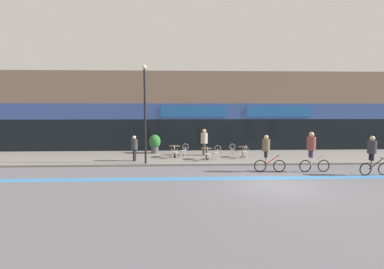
{
  "coord_description": "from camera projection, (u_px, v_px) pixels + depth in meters",
  "views": [
    {
      "loc": [
        -4.34,
        -12.78,
        3.45
      ],
      "look_at": [
        -3.54,
        6.56,
        1.67
      ],
      "focal_mm": 28.0,
      "sensor_mm": 36.0,
      "label": 1
    }
  ],
  "objects": [
    {
      "name": "bistro_table_1",
      "position": [
        207.0,
        151.0,
        19.05
      ],
      "size": [
        0.73,
        0.73,
        0.72
      ],
      "color": "black",
      "rests_on": "sidewalk_slab"
    },
    {
      "name": "planter_pot",
      "position": [
        155.0,
        143.0,
        21.64
      ],
      "size": [
        0.84,
        0.84,
        1.35
      ],
      "color": "#4C4C51",
      "rests_on": "sidewalk_slab"
    },
    {
      "name": "cyclist_2",
      "position": [
        373.0,
        153.0,
        15.02
      ],
      "size": [
        1.64,
        0.5,
        2.01
      ],
      "rotation": [
        0.0,
        0.0,
        0.06
      ],
      "color": "black",
      "rests_on": "ground"
    },
    {
      "name": "ground_plane",
      "position": [
        278.0,
        185.0,
        13.21
      ],
      "size": [
        120.0,
        120.0,
        0.0
      ],
      "primitive_type": "plane",
      "color": "#5B5B60"
    },
    {
      "name": "cyclist_1",
      "position": [
        312.0,
        148.0,
        15.81
      ],
      "size": [
        1.67,
        0.5,
        2.15
      ],
      "rotation": [
        0.0,
        0.0,
        0.03
      ],
      "color": "black",
      "rests_on": "ground"
    },
    {
      "name": "bike_lane_stripe",
      "position": [
        269.0,
        178.0,
        14.58
      ],
      "size": [
        36.0,
        0.7,
        0.01
      ],
      "primitive_type": "cube",
      "color": "#3D7AB7",
      "rests_on": "ground"
    },
    {
      "name": "pedestrian_far_end",
      "position": [
        134.0,
        146.0,
        18.45
      ],
      "size": [
        0.48,
        0.48,
        1.58
      ],
      "rotation": [
        0.0,
        0.0,
        2.94
      ],
      "color": "black",
      "rests_on": "sidewalk_slab"
    },
    {
      "name": "cafe_chair_0_side",
      "position": [
        184.0,
        149.0,
        19.91
      ],
      "size": [
        0.6,
        0.44,
        0.9
      ],
      "rotation": [
        0.0,
        0.0,
        3.26
      ],
      "color": "#B7B2AD",
      "rests_on": "sidewalk_slab"
    },
    {
      "name": "storefront_facade",
      "position": [
        232.0,
        112.0,
        24.83
      ],
      "size": [
        40.0,
        4.06,
        6.16
      ],
      "color": "#7F6656",
      "rests_on": "ground"
    },
    {
      "name": "bistro_table_0",
      "position": [
        175.0,
        149.0,
        19.87
      ],
      "size": [
        0.76,
        0.76,
        0.77
      ],
      "color": "black",
      "rests_on": "sidewalk_slab"
    },
    {
      "name": "cafe_chair_2_near",
      "position": [
        245.0,
        151.0,
        19.27
      ],
      "size": [
        0.43,
        0.59,
        0.9
      ],
      "rotation": [
        0.0,
        0.0,
        1.64
      ],
      "color": "#B7B2AD",
      "rests_on": "sidewalk_slab"
    },
    {
      "name": "sidewalk_slab",
      "position": [
        243.0,
        157.0,
        20.41
      ],
      "size": [
        40.0,
        5.5,
        0.12
      ],
      "primitive_type": "cube",
      "color": "slate",
      "rests_on": "ground"
    },
    {
      "name": "lamp_post",
      "position": [
        145.0,
        108.0,
        17.43
      ],
      "size": [
        0.26,
        0.26,
        5.76
      ],
      "color": "black",
      "rests_on": "sidewalk_slab"
    },
    {
      "name": "cyclist_0",
      "position": [
        267.0,
        151.0,
        15.83
      ],
      "size": [
        1.67,
        0.49,
        1.99
      ],
      "rotation": [
        0.0,
        0.0,
        -0.05
      ],
      "color": "black",
      "rests_on": "ground"
    },
    {
      "name": "cafe_chair_2_side",
      "position": [
        234.0,
        150.0,
        19.86
      ],
      "size": [
        0.6,
        0.45,
        0.9
      ],
      "rotation": [
        0.0,
        0.0,
        0.14
      ],
      "color": "#B7B2AD",
      "rests_on": "sidewalk_slab"
    },
    {
      "name": "cafe_chair_1_near",
      "position": [
        207.0,
        153.0,
        18.43
      ],
      "size": [
        0.42,
        0.58,
        0.9
      ],
      "rotation": [
        0.0,
        0.0,
        1.53
      ],
      "color": "#B7B2AD",
      "rests_on": "sidewalk_slab"
    },
    {
      "name": "cafe_chair_1_side",
      "position": [
        216.0,
        151.0,
        19.08
      ],
      "size": [
        0.58,
        0.41,
        0.9
      ],
      "rotation": [
        0.0,
        0.0,
        3.16
      ],
      "color": "#B7B2AD",
      "rests_on": "sidewalk_slab"
    },
    {
      "name": "pedestrian_near_end",
      "position": [
        204.0,
        140.0,
        20.65
      ],
      "size": [
        0.55,
        0.55,
        1.82
      ],
      "rotation": [
        0.0,
        0.0,
        0.19
      ],
      "color": "#4C3D2D",
      "rests_on": "sidewalk_slab"
    },
    {
      "name": "cafe_chair_0_near",
      "position": [
        175.0,
        151.0,
        19.26
      ],
      "size": [
        0.4,
        0.58,
        0.9
      ],
      "rotation": [
        0.0,
        0.0,
        1.56
      ],
      "color": "#B7B2AD",
      "rests_on": "sidewalk_slab"
    },
    {
      "name": "bistro_table_2",
      "position": [
        243.0,
        150.0,
        19.9
      ],
      "size": [
        0.66,
        0.66,
        0.71
      ],
      "color": "black",
      "rests_on": "sidewalk_slab"
    }
  ]
}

